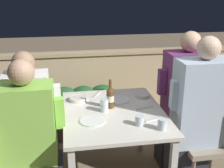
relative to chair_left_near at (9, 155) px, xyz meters
The scene contains 22 objects.
parapet_wall 1.79m from the chair_left_near, 61.48° to the left, with size 9.00×0.18×0.93m.
dining_table 0.89m from the chair_left_near, 12.30° to the left, with size 0.86×1.04×0.73m.
planter_hedge 1.31m from the chair_left_near, 59.54° to the left, with size 0.83×0.47×0.62m.
chair_left_near is the anchor object (origin of this frame).
person_green_blouse 0.23m from the chair_left_near, ahead, with size 0.49×0.26×1.26m.
chair_left_far 0.34m from the chair_left_near, 95.05° to the left, with size 0.43×0.43×0.83m.
person_white_polo 0.39m from the chair_left_near, 64.28° to the left, with size 0.47×0.26×1.24m.
chair_right_near 1.75m from the chair_left_near, ahead, with size 0.43×0.43×0.83m.
person_blue_shirt 1.57m from the chair_left_near, ahead, with size 0.52×0.26×1.38m.
chair_right_far 1.81m from the chair_left_near, 12.54° to the left, with size 0.43×0.43×0.83m.
person_purple_stripe 1.63m from the chair_left_near, 13.99° to the left, with size 0.50×0.26×1.36m.
beer_bottle 0.94m from the chair_left_near, 17.44° to the left, with size 0.07×0.07×0.26m.
plate_0 0.70m from the chair_left_near, ahead, with size 0.20×0.20×0.01m.
plate_1 1.05m from the chair_left_near, 23.69° to the left, with size 0.21×0.21×0.01m.
bowl_0 0.78m from the chair_left_near, 39.49° to the left, with size 0.17×0.17×0.04m.
bowl_1 1.29m from the chair_left_near, 20.72° to the left, with size 0.14×0.14×0.04m.
glass_cup_0 0.85m from the chair_left_near, 14.02° to the left, with size 0.07×0.07×0.11m.
glass_cup_1 1.05m from the chair_left_near, ahead, with size 0.07×0.07×0.08m.
glass_cup_2 1.21m from the chair_left_near, ahead, with size 0.07×0.07×0.09m.
fork_0 1.17m from the chair_left_near, ahead, with size 0.17×0.06×0.01m.
fork_1 0.99m from the chair_left_near, 37.94° to the left, with size 0.09×0.16×0.01m.
fork_2 1.17m from the chair_left_near, ahead, with size 0.17×0.08×0.01m.
Camera 1 is at (-0.37, -2.16, 1.75)m, focal length 45.00 mm.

